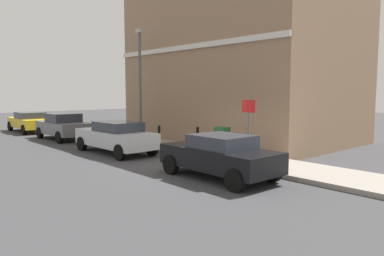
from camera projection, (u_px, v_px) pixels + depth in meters
ground at (191, 166)px, 13.33m from camera, size 80.00×80.00×0.00m
sidewalk at (144, 142)px, 19.12m from camera, size 2.34×30.00×0.15m
corner_building at (241, 66)px, 20.44m from camera, size 7.91×11.59×8.21m
car_black at (220, 155)px, 11.46m from camera, size 1.89×3.99×1.38m
car_silver at (116, 136)px, 16.09m from camera, size 1.84×4.40×1.40m
car_grey at (63, 126)px, 20.67m from camera, size 1.86×3.93×1.47m
car_yellow at (30, 121)px, 24.48m from camera, size 1.96×4.34×1.33m
utility_cabinet at (222, 142)px, 14.69m from camera, size 0.46×0.61×1.15m
bollard_near_cabinet at (198, 138)px, 15.91m from camera, size 0.14×0.14×1.04m
bollard_far_kerb at (159, 136)px, 16.50m from camera, size 0.14×0.14×1.04m
street_sign at (249, 121)px, 12.86m from camera, size 0.08×0.60×2.30m
lamppost at (140, 80)px, 18.85m from camera, size 0.20×0.44×5.72m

